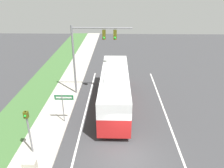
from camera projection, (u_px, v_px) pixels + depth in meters
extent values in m
plane|color=#38383A|center=(128.00, 156.00, 14.69)|extent=(80.00, 80.00, 0.00)
cube|color=#ADA89E|center=(36.00, 154.00, 14.79)|extent=(2.80, 80.00, 0.12)
cube|color=silver|center=(75.00, 155.00, 14.76)|extent=(0.14, 30.00, 0.01)
cube|color=silver|center=(182.00, 157.00, 14.62)|extent=(0.14, 30.00, 0.01)
cube|color=red|center=(115.00, 94.00, 20.41)|extent=(2.47, 11.00, 1.54)
cube|color=white|center=(115.00, 80.00, 19.83)|extent=(2.47, 11.00, 1.26)
cube|color=black|center=(115.00, 85.00, 20.01)|extent=(2.51, 10.12, 0.95)
cube|color=white|center=(115.00, 76.00, 18.77)|extent=(1.73, 3.85, 0.24)
cylinder|color=black|center=(104.00, 85.00, 23.81)|extent=(0.28, 1.05, 1.05)
cylinder|color=black|center=(126.00, 85.00, 23.76)|extent=(0.28, 1.05, 1.05)
cylinder|color=black|center=(100.00, 120.00, 17.60)|extent=(0.28, 1.05, 1.05)
cylinder|color=black|center=(129.00, 121.00, 17.55)|extent=(0.28, 1.05, 1.05)
cylinder|color=slate|center=(74.00, 62.00, 21.67)|extent=(0.20, 0.20, 7.10)
cylinder|color=slate|center=(102.00, 28.00, 20.24)|extent=(5.67, 0.14, 0.14)
cube|color=#47470F|center=(104.00, 35.00, 20.49)|extent=(0.32, 0.28, 0.90)
sphere|color=#1ED838|center=(104.00, 38.00, 20.43)|extent=(0.18, 0.18, 0.18)
cube|color=#47470F|center=(115.00, 35.00, 20.47)|extent=(0.32, 0.28, 0.90)
sphere|color=#1ED838|center=(115.00, 38.00, 20.41)|extent=(0.18, 0.18, 0.18)
cylinder|color=slate|center=(29.00, 133.00, 14.29)|extent=(0.12, 0.12, 3.29)
cube|color=#47470F|center=(26.00, 115.00, 13.70)|extent=(0.28, 0.24, 0.44)
sphere|color=#1ED838|center=(25.00, 116.00, 13.56)|extent=(0.14, 0.14, 0.14)
cylinder|color=slate|center=(63.00, 109.00, 17.73)|extent=(0.08, 0.08, 2.62)
cube|color=#145B2D|center=(64.00, 97.00, 17.29)|extent=(1.52, 0.03, 0.41)
cube|color=white|center=(64.00, 98.00, 17.28)|extent=(1.29, 0.01, 0.14)
cube|color=#B7B29E|center=(30.00, 168.00, 12.98)|extent=(0.80, 0.46, 0.94)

